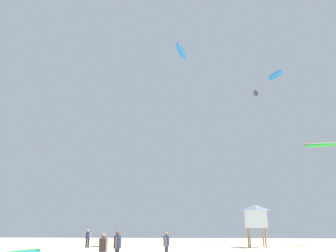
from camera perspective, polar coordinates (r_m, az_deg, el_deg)
person_foreground at (r=18.47m, az=-10.09°, el=-18.26°), size 0.49×0.38×1.67m
person_midground at (r=20.31m, az=-7.91°, el=-17.93°), size 0.40×0.58×1.76m
person_left at (r=23.77m, az=-0.26°, el=-17.85°), size 0.37×0.54×1.65m
person_right at (r=38.84m, az=-12.41°, el=-16.53°), size 0.56×0.39×1.74m
lifeguard_tower at (r=38.94m, az=13.47°, el=-13.46°), size 2.30×2.30×4.15m
kite_aloft_0 at (r=56.71m, az=16.44°, el=7.62°), size 2.29×3.64×0.82m
kite_aloft_1 at (r=46.74m, az=13.51°, el=4.99°), size 1.16×2.12×0.43m
kite_aloft_4 at (r=45.56m, az=2.05°, el=11.55°), size 1.50×4.40×1.10m
kite_aloft_5 at (r=47.63m, az=22.98°, el=-2.74°), size 4.62×2.07×0.53m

